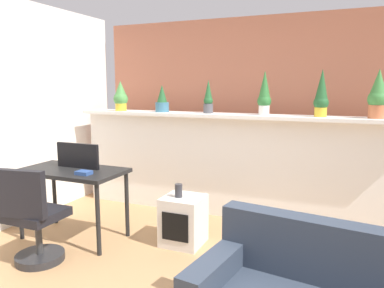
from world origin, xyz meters
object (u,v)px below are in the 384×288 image
object	(u,v)px
potted_plant_1	(162,100)
office_chair	(34,223)
tv_monitor	(78,156)
vase_on_shelf	(179,191)
potted_plant_0	(121,96)
potted_plant_2	(208,98)
potted_plant_5	(378,95)
book_on_desk	(84,173)
potted_plant_4	(321,95)
desk	(72,177)
potted_plant_3	(264,94)
side_cube_shelf	(183,220)

from	to	relation	value
potted_plant_1	office_chair	world-z (taller)	potted_plant_1
tv_monitor	vase_on_shelf	size ratio (longest dim) A/B	3.82
potted_plant_0	potted_plant_2	size ratio (longest dim) A/B	0.97
potted_plant_5	book_on_desk	bearing A→B (deg)	-151.84
potted_plant_4	desk	world-z (taller)	potted_plant_4
potted_plant_1	vase_on_shelf	xyz separation A→B (m)	(0.68, -0.97, -0.86)
vase_on_shelf	potted_plant_4	bearing A→B (deg)	38.48
potted_plant_2	potted_plant_3	xyz separation A→B (m)	(0.69, 0.01, 0.06)
potted_plant_5	potted_plant_1	bearing A→B (deg)	-179.45
potted_plant_0	vase_on_shelf	xyz separation A→B (m)	(1.28, -0.94, -0.90)
potted_plant_0	desk	bearing A→B (deg)	-81.38
potted_plant_2	book_on_desk	world-z (taller)	potted_plant_2
potted_plant_3	side_cube_shelf	xyz separation A→B (m)	(-0.59, -0.99, -1.27)
tv_monitor	vase_on_shelf	xyz separation A→B (m)	(1.08, 0.20, -0.31)
desk	side_cube_shelf	distance (m)	1.25
potted_plant_5	office_chair	distance (m)	3.59
potted_plant_3	desk	size ratio (longest dim) A/B	0.46
potted_plant_3	tv_monitor	size ratio (longest dim) A/B	0.98
side_cube_shelf	vase_on_shelf	bearing A→B (deg)	-151.99
side_cube_shelf	potted_plant_5	bearing A→B (deg)	28.86
potted_plant_2	tv_monitor	world-z (taller)	potted_plant_2
potted_plant_4	potted_plant_5	xyz separation A→B (m)	(0.55, -0.00, 0.00)
potted_plant_5	potted_plant_0	bearing A→B (deg)	-178.98
book_on_desk	side_cube_shelf	bearing A→B (deg)	26.72
potted_plant_5	office_chair	size ratio (longest dim) A/B	0.56
tv_monitor	desk	bearing A→B (deg)	-100.89
potted_plant_1	vase_on_shelf	bearing A→B (deg)	-55.01
office_chair	potted_plant_2	bearing A→B (deg)	62.96
tv_monitor	book_on_desk	distance (m)	0.35
tv_monitor	potted_plant_4	bearing A→B (deg)	27.11
potted_plant_5	vase_on_shelf	world-z (taller)	potted_plant_5
vase_on_shelf	book_on_desk	distance (m)	0.95
book_on_desk	tv_monitor	bearing A→B (deg)	138.84
desk	office_chair	size ratio (longest dim) A/B	1.21
tv_monitor	vase_on_shelf	world-z (taller)	tv_monitor
potted_plant_3	office_chair	bearing A→B (deg)	-130.96
side_cube_shelf	potted_plant_1	bearing A→B (deg)	127.19
book_on_desk	potted_plant_3	bearing A→B (deg)	44.26
vase_on_shelf	potted_plant_5	bearing A→B (deg)	28.84
tv_monitor	book_on_desk	xyz separation A→B (m)	(0.25, -0.22, -0.11)
potted_plant_5	tv_monitor	world-z (taller)	potted_plant_5
potted_plant_4	vase_on_shelf	distance (m)	1.86
potted_plant_1	potted_plant_2	xyz separation A→B (m)	(0.62, 0.03, 0.03)
side_cube_shelf	potted_plant_3	bearing A→B (deg)	59.16
tv_monitor	potted_plant_3	bearing A→B (deg)	35.20
desk	potted_plant_3	bearing A→B (deg)	36.70
potted_plant_4	desk	xyz separation A→B (m)	(-2.35, -1.28, -0.85)
potted_plant_0	office_chair	xyz separation A→B (m)	(0.26, -1.84, -1.08)
potted_plant_5	potted_plant_4	bearing A→B (deg)	179.70
potted_plant_4	potted_plant_2	bearing A→B (deg)	179.87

